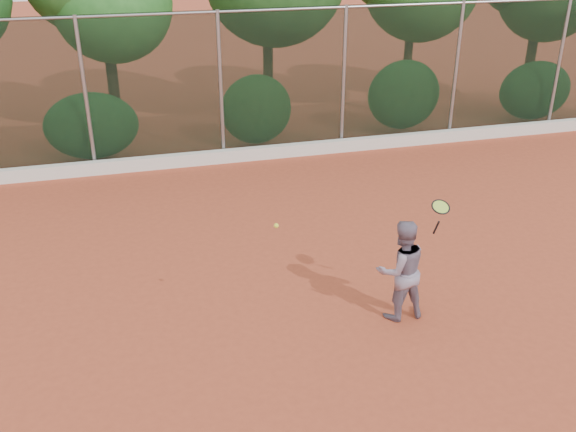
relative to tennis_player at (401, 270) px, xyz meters
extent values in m
plane|color=#A44126|center=(-1.36, 0.22, -0.78)|extent=(80.00, 80.00, 0.00)
cube|color=silver|center=(-1.36, 7.04, -0.63)|extent=(24.00, 0.20, 0.30)
imported|color=slate|center=(0.00, 0.00, 0.00)|extent=(0.78, 0.62, 1.56)
cube|color=black|center=(-1.36, 7.22, 0.97)|extent=(24.00, 0.01, 3.50)
cylinder|color=gray|center=(-1.36, 7.22, 2.67)|extent=(24.00, 0.06, 0.06)
cylinder|color=gray|center=(-4.36, 7.22, 0.97)|extent=(0.09, 0.09, 3.50)
cylinder|color=gray|center=(-1.36, 7.22, 0.97)|extent=(0.09, 0.09, 3.50)
cylinder|color=gray|center=(1.64, 7.22, 0.97)|extent=(0.09, 0.09, 3.50)
cylinder|color=gray|center=(4.64, 7.22, 0.97)|extent=(0.09, 0.09, 3.50)
cylinder|color=gray|center=(7.64, 7.22, 0.97)|extent=(0.09, 0.09, 3.50)
cylinder|color=#3B2417|center=(-3.76, 9.52, 0.42)|extent=(0.28, 0.28, 2.40)
ellipsoid|color=#256322|center=(-3.56, 9.42, 2.62)|extent=(2.90, 2.40, 2.80)
cylinder|color=#412E19|center=(0.24, 9.22, 0.72)|extent=(0.26, 0.26, 3.00)
cylinder|color=#49311C|center=(4.34, 9.42, 0.57)|extent=(0.24, 0.24, 2.70)
cylinder|color=#3B2A16|center=(8.04, 9.02, 0.47)|extent=(0.28, 0.28, 2.50)
ellipsoid|color=#2D772E|center=(-4.36, 8.02, 0.07)|extent=(2.20, 1.16, 1.60)
ellipsoid|color=#34742C|center=(-0.36, 8.02, 0.17)|extent=(1.80, 1.04, 1.76)
ellipsoid|color=#30752C|center=(3.64, 8.02, 0.27)|extent=(2.00, 1.10, 1.84)
ellipsoid|color=#276627|center=(7.64, 8.02, 0.12)|extent=(2.16, 1.12, 1.64)
cylinder|color=black|center=(0.49, -0.01, 0.63)|extent=(0.04, 0.15, 0.26)
torus|color=black|center=(0.49, -0.07, 0.98)|extent=(0.28, 0.26, 0.14)
cylinder|color=#ABD03D|center=(0.49, -0.07, 0.98)|extent=(0.24, 0.21, 0.11)
sphere|color=yellow|center=(-1.91, -0.25, 1.08)|extent=(0.06, 0.06, 0.06)
camera|label=1|loc=(-3.64, -7.30, 4.69)|focal=40.00mm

